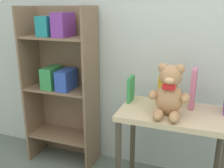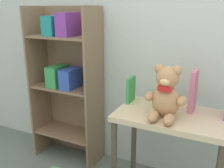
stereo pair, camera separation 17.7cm
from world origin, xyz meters
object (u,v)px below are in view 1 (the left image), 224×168
(bookshelf_side, at_px, (62,78))
(book_standing_yellow, at_px, (161,89))
(display_table, at_px, (172,127))
(book_standing_green, at_px, (131,89))
(book_standing_pink, at_px, (193,89))
(teddy_bear, at_px, (169,92))

(bookshelf_side, distance_m, book_standing_yellow, 0.85)
(bookshelf_side, xyz_separation_m, display_table, (0.95, -0.22, -0.19))
(book_standing_green, bearing_deg, book_standing_pink, 2.11)
(book_standing_green, relative_size, book_standing_pink, 0.67)
(book_standing_pink, bearing_deg, book_standing_green, -174.91)
(book_standing_yellow, distance_m, book_standing_pink, 0.21)
(book_standing_green, relative_size, book_standing_yellow, 0.84)
(display_table, distance_m, book_standing_yellow, 0.27)
(display_table, xyz_separation_m, book_standing_pink, (0.11, 0.11, 0.25))
(teddy_bear, bearing_deg, book_standing_green, 150.93)
(display_table, bearing_deg, book_standing_pink, 46.00)
(teddy_bear, distance_m, book_standing_pink, 0.22)
(book_standing_yellow, relative_size, book_standing_pink, 0.79)
(bookshelf_side, relative_size, teddy_bear, 4.10)
(book_standing_green, height_order, book_standing_yellow, book_standing_yellow)
(book_standing_yellow, bearing_deg, display_table, -47.54)
(teddy_bear, bearing_deg, book_standing_yellow, 113.19)
(display_table, distance_m, teddy_bear, 0.27)
(display_table, height_order, book_standing_yellow, book_standing_yellow)
(display_table, height_order, book_standing_pink, book_standing_pink)
(book_standing_yellow, height_order, book_standing_pink, book_standing_pink)
(book_standing_yellow, bearing_deg, book_standing_pink, -1.58)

